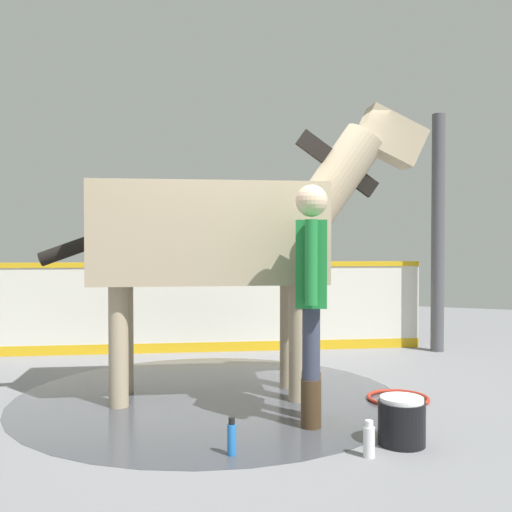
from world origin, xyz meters
The scene contains 10 objects.
ground_plane centered at (0.00, 0.00, -0.01)m, with size 16.00×16.00×0.02m, color gray.
wet_patch centered at (-0.22, -0.07, 0.00)m, with size 3.35×3.35×0.00m, color #42444C.
barrier_wall centered at (-1.19, 1.79, 0.51)m, with size 4.94×2.64×1.11m.
roof_post_near centered at (1.51, 2.86, 1.46)m, with size 0.16×0.16×2.92m, color #4C4C51.
horse centered at (-0.10, -0.01, 1.43)m, with size 3.09×1.86×2.57m.
handler centered at (0.81, -0.47, 1.04)m, with size 0.35×0.68×1.77m.
wash_bucket centered at (1.50, -0.72, 0.16)m, with size 0.31×0.31×0.32m.
bottle_shampoo centered at (1.34, -1.03, 0.11)m, with size 0.07×0.07×0.23m.
bottle_spray centered at (0.52, -1.30, 0.11)m, with size 0.06×0.06×0.24m.
hose_coil centered at (1.34, 0.39, 0.02)m, with size 0.53×0.53×0.03m, color #B72D1E.
Camera 1 is at (1.95, -4.66, 1.35)m, focal length 40.93 mm.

